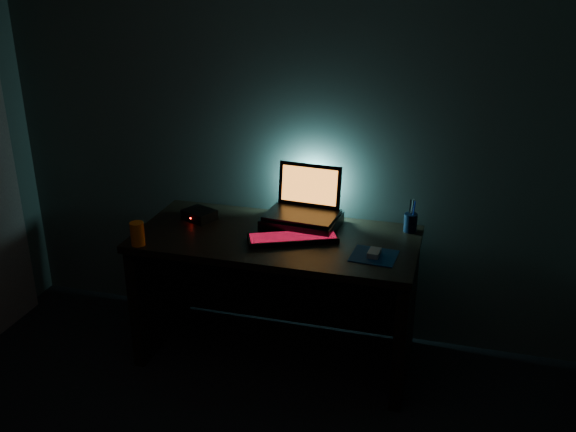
% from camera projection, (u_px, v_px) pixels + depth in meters
% --- Properties ---
extents(room, '(3.50, 4.00, 2.50)m').
position_uv_depth(room, '(109.00, 300.00, 1.78)').
color(room, black).
rests_on(room, ground).
extents(desk, '(1.50, 0.70, 0.75)m').
position_uv_depth(desk, '(279.00, 274.00, 3.56)').
color(desk, black).
rests_on(desk, ground).
extents(riser, '(0.42, 0.33, 0.06)m').
position_uv_depth(riser, '(302.00, 221.00, 3.52)').
color(riser, black).
rests_on(riser, desk).
extents(laptop, '(0.40, 0.31, 0.26)m').
position_uv_depth(laptop, '(305.00, 203.00, 3.53)').
color(laptop, black).
rests_on(laptop, riser).
extents(keyboard, '(0.49, 0.33, 0.03)m').
position_uv_depth(keyboard, '(293.00, 238.00, 3.35)').
color(keyboard, black).
rests_on(keyboard, desk).
extents(mousepad, '(0.23, 0.21, 0.00)m').
position_uv_depth(mousepad, '(374.00, 256.00, 3.18)').
color(mousepad, navy).
rests_on(mousepad, desk).
extents(mouse, '(0.06, 0.10, 0.03)m').
position_uv_depth(mouse, '(374.00, 253.00, 3.17)').
color(mouse, gray).
rests_on(mouse, mousepad).
extents(pen_cup, '(0.09, 0.09, 0.10)m').
position_uv_depth(pen_cup, '(410.00, 223.00, 3.45)').
color(pen_cup, black).
rests_on(pen_cup, desk).
extents(juice_glass, '(0.09, 0.09, 0.12)m').
position_uv_depth(juice_glass, '(137.00, 234.00, 3.28)').
color(juice_glass, '#FF630D').
rests_on(juice_glass, desk).
extents(router, '(0.21, 0.19, 0.06)m').
position_uv_depth(router, '(199.00, 215.00, 3.61)').
color(router, black).
rests_on(router, desk).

